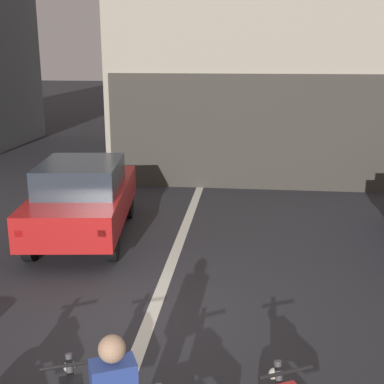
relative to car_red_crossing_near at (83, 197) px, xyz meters
The scene contains 3 objects.
ground_plane 3.93m from the car_red_crossing_near, 58.19° to the right, with size 120.00×120.00×0.00m, color #2B2B30.
lane_centre_line 3.52m from the car_red_crossing_near, 53.70° to the left, with size 0.20×18.00×0.01m, color silver.
car_red_crossing_near is the anchor object (origin of this frame).
Camera 1 is at (1.37, -6.72, 3.81)m, focal length 48.44 mm.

